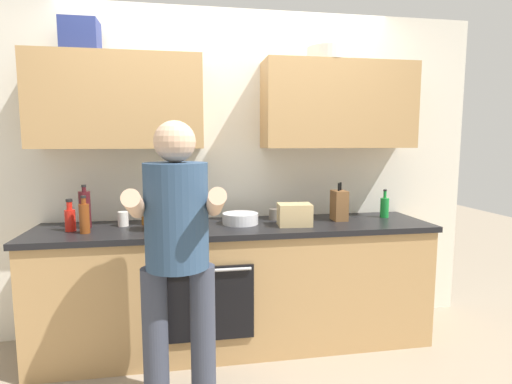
{
  "coord_description": "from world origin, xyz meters",
  "views": [
    {
      "loc": [
        -0.37,
        -2.86,
        1.5
      ],
      "look_at": [
        0.12,
        -0.1,
        1.15
      ],
      "focal_mm": 28.59,
      "sensor_mm": 36.0,
      "label": 1
    }
  ],
  "objects_px": {
    "bottle_hotsauce": "(70,218)",
    "knife_block": "(339,205)",
    "mixing_bowl": "(240,218)",
    "potted_herb": "(157,208)",
    "cup_stoneware": "(274,214)",
    "grocery_bag_bread": "(295,215)",
    "bottle_syrup": "(145,211)",
    "bottle_wine": "(85,209)",
    "bottle_soda": "(384,207)",
    "cup_coffee": "(123,219)",
    "bottle_vinegar": "(84,218)",
    "person_standing": "(177,245)"
  },
  "relations": [
    {
      "from": "mixing_bowl",
      "to": "cup_coffee",
      "type": "bearing_deg",
      "value": 175.53
    },
    {
      "from": "cup_coffee",
      "to": "knife_block",
      "type": "xyz_separation_m",
      "value": [
        1.59,
        -0.06,
        0.06
      ]
    },
    {
      "from": "grocery_bag_bread",
      "to": "person_standing",
      "type": "bearing_deg",
      "value": -143.71
    },
    {
      "from": "bottle_vinegar",
      "to": "bottle_hotsauce",
      "type": "relative_size",
      "value": 1.14
    },
    {
      "from": "bottle_syrup",
      "to": "knife_block",
      "type": "xyz_separation_m",
      "value": [
        1.44,
        -0.08,
        0.02
      ]
    },
    {
      "from": "bottle_hotsauce",
      "to": "knife_block",
      "type": "bearing_deg",
      "value": 1.49
    },
    {
      "from": "person_standing",
      "to": "bottle_vinegar",
      "type": "distance_m",
      "value": 0.85
    },
    {
      "from": "bottle_syrup",
      "to": "cup_coffee",
      "type": "relative_size",
      "value": 2.45
    },
    {
      "from": "bottle_wine",
      "to": "knife_block",
      "type": "distance_m",
      "value": 1.85
    },
    {
      "from": "bottle_syrup",
      "to": "cup_stoneware",
      "type": "distance_m",
      "value": 0.96
    },
    {
      "from": "bottle_hotsauce",
      "to": "grocery_bag_bread",
      "type": "xyz_separation_m",
      "value": [
        1.53,
        -0.09,
        -0.01
      ]
    },
    {
      "from": "bottle_hotsauce",
      "to": "knife_block",
      "type": "xyz_separation_m",
      "value": [
        1.92,
        0.05,
        0.03
      ]
    },
    {
      "from": "bottle_syrup",
      "to": "mixing_bowl",
      "type": "distance_m",
      "value": 0.69
    },
    {
      "from": "person_standing",
      "to": "knife_block",
      "type": "bearing_deg",
      "value": 31.37
    },
    {
      "from": "bottle_hotsauce",
      "to": "grocery_bag_bread",
      "type": "bearing_deg",
      "value": -3.19
    },
    {
      "from": "bottle_hotsauce",
      "to": "knife_block",
      "type": "distance_m",
      "value": 1.92
    },
    {
      "from": "person_standing",
      "to": "knife_block",
      "type": "distance_m",
      "value": 1.41
    },
    {
      "from": "bottle_wine",
      "to": "grocery_bag_bread",
      "type": "relative_size",
      "value": 1.28
    },
    {
      "from": "bottle_soda",
      "to": "knife_block",
      "type": "relative_size",
      "value": 0.77
    },
    {
      "from": "grocery_bag_bread",
      "to": "bottle_soda",
      "type": "bearing_deg",
      "value": 13.08
    },
    {
      "from": "bottle_syrup",
      "to": "knife_block",
      "type": "bearing_deg",
      "value": -3.07
    },
    {
      "from": "bottle_soda",
      "to": "mixing_bowl",
      "type": "bearing_deg",
      "value": -177.31
    },
    {
      "from": "bottle_wine",
      "to": "grocery_bag_bread",
      "type": "height_order",
      "value": "bottle_wine"
    },
    {
      "from": "bottle_hotsauce",
      "to": "grocery_bag_bread",
      "type": "relative_size",
      "value": 0.93
    },
    {
      "from": "person_standing",
      "to": "potted_herb",
      "type": "bearing_deg",
      "value": 103.12
    },
    {
      "from": "bottle_wine",
      "to": "knife_block",
      "type": "xyz_separation_m",
      "value": [
        1.84,
        -0.04,
        -0.02
      ]
    },
    {
      "from": "potted_herb",
      "to": "bottle_wine",
      "type": "bearing_deg",
      "value": 160.19
    },
    {
      "from": "bottle_hotsauce",
      "to": "potted_herb",
      "type": "relative_size",
      "value": 0.77
    },
    {
      "from": "potted_herb",
      "to": "grocery_bag_bread",
      "type": "bearing_deg",
      "value": 0.07
    },
    {
      "from": "bottle_hotsauce",
      "to": "cup_coffee",
      "type": "relative_size",
      "value": 2.11
    },
    {
      "from": "bottle_hotsauce",
      "to": "mixing_bowl",
      "type": "relative_size",
      "value": 0.83
    },
    {
      "from": "bottle_vinegar",
      "to": "grocery_bag_bread",
      "type": "relative_size",
      "value": 1.06
    },
    {
      "from": "bottle_soda",
      "to": "bottle_vinegar",
      "type": "distance_m",
      "value": 2.21
    },
    {
      "from": "bottle_soda",
      "to": "bottle_wine",
      "type": "relative_size",
      "value": 0.74
    },
    {
      "from": "bottle_hotsauce",
      "to": "potted_herb",
      "type": "xyz_separation_m",
      "value": [
        0.58,
        -0.09,
        0.07
      ]
    },
    {
      "from": "bottle_soda",
      "to": "bottle_vinegar",
      "type": "bearing_deg",
      "value": -175.31
    },
    {
      "from": "bottle_vinegar",
      "to": "grocery_bag_bread",
      "type": "distance_m",
      "value": 1.42
    },
    {
      "from": "person_standing",
      "to": "bottle_vinegar",
      "type": "relative_size",
      "value": 6.47
    },
    {
      "from": "bottle_wine",
      "to": "cup_stoneware",
      "type": "bearing_deg",
      "value": 2.82
    },
    {
      "from": "cup_stoneware",
      "to": "grocery_bag_bread",
      "type": "bearing_deg",
      "value": -69.01
    },
    {
      "from": "bottle_syrup",
      "to": "bottle_wine",
      "type": "xyz_separation_m",
      "value": [
        -0.4,
        -0.03,
        0.03
      ]
    },
    {
      "from": "bottle_vinegar",
      "to": "potted_herb",
      "type": "bearing_deg",
      "value": -0.36
    },
    {
      "from": "bottle_soda",
      "to": "cup_coffee",
      "type": "height_order",
      "value": "bottle_soda"
    },
    {
      "from": "bottle_syrup",
      "to": "bottle_vinegar",
      "type": "bearing_deg",
      "value": -150.11
    },
    {
      "from": "bottle_soda",
      "to": "bottle_syrup",
      "type": "xyz_separation_m",
      "value": [
        -1.84,
        0.03,
        0.02
      ]
    },
    {
      "from": "bottle_soda",
      "to": "bottle_hotsauce",
      "type": "height_order",
      "value": "bottle_soda"
    },
    {
      "from": "bottle_syrup",
      "to": "bottle_wine",
      "type": "relative_size",
      "value": 0.84
    },
    {
      "from": "cup_coffee",
      "to": "mixing_bowl",
      "type": "xyz_separation_m",
      "value": [
        0.83,
        -0.07,
        -0.01
      ]
    },
    {
      "from": "bottle_vinegar",
      "to": "knife_block",
      "type": "height_order",
      "value": "knife_block"
    },
    {
      "from": "bottle_syrup",
      "to": "bottle_soda",
      "type": "bearing_deg",
      "value": -0.93
    }
  ]
}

